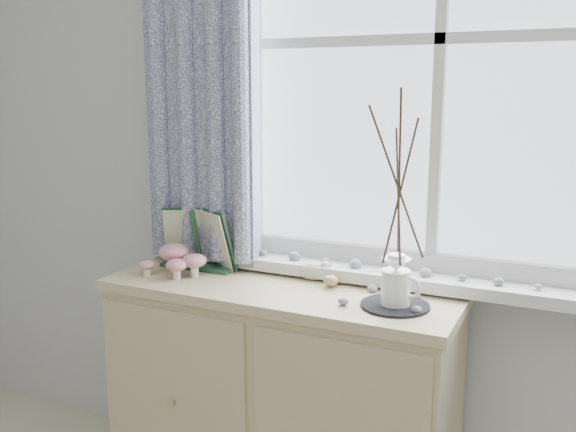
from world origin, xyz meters
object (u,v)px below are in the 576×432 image
object	(u,v)px
twig_pitcher	(399,183)
sideboard	(281,402)
botanical_book	(194,239)
toadstool_cluster	(177,258)

from	to	relation	value
twig_pitcher	sideboard	bearing A→B (deg)	-168.35
sideboard	botanical_book	xyz separation A→B (m)	(-0.36, 0.04, 0.54)
twig_pitcher	toadstool_cluster	bearing A→B (deg)	-162.75
sideboard	toadstool_cluster	size ratio (longest dim) A/B	5.14
sideboard	botanical_book	world-z (taller)	botanical_book
toadstool_cluster	sideboard	bearing A→B (deg)	5.67
sideboard	botanical_book	bearing A→B (deg)	173.79
botanical_book	twig_pitcher	world-z (taller)	twig_pitcher
sideboard	twig_pitcher	size ratio (longest dim) A/B	1.82
sideboard	botanical_book	distance (m)	0.65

